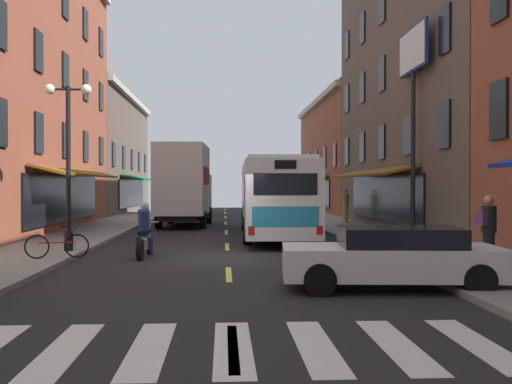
{
  "coord_description": "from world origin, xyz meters",
  "views": [
    {
      "loc": [
        -0.12,
        -17.9,
        2.14
      ],
      "look_at": [
        1.11,
        4.74,
        1.89
      ],
      "focal_mm": 42.02,
      "sensor_mm": 36.0,
      "label": 1
    }
  ],
  "objects_px": {
    "motorcycle_rider": "(145,234)",
    "pedestrian_mid": "(346,205)",
    "sedan_near": "(393,257)",
    "sedan_mid": "(197,205)",
    "box_truck": "(185,186)",
    "pedestrian_near": "(488,229)",
    "transit_bus": "(274,197)",
    "street_lamp_twin": "(68,158)",
    "bicycle_near": "(57,245)",
    "billboard_sign": "(413,76)"
  },
  "relations": [
    {
      "from": "box_truck",
      "to": "pedestrian_mid",
      "type": "xyz_separation_m",
      "value": [
        8.65,
        0.74,
        -1.05
      ]
    },
    {
      "from": "transit_bus",
      "to": "bicycle_near",
      "type": "distance_m",
      "value": 10.61
    },
    {
      "from": "billboard_sign",
      "to": "transit_bus",
      "type": "bearing_deg",
      "value": 153.61
    },
    {
      "from": "transit_bus",
      "to": "street_lamp_twin",
      "type": "xyz_separation_m",
      "value": [
        -6.85,
        -6.23,
        1.31
      ]
    },
    {
      "from": "sedan_near",
      "to": "pedestrian_near",
      "type": "distance_m",
      "value": 3.63
    },
    {
      "from": "billboard_sign",
      "to": "sedan_near",
      "type": "distance_m",
      "value": 12.19
    },
    {
      "from": "billboard_sign",
      "to": "pedestrian_near",
      "type": "xyz_separation_m",
      "value": [
        -0.73,
        -8.1,
        -5.23
      ]
    },
    {
      "from": "transit_bus",
      "to": "street_lamp_twin",
      "type": "distance_m",
      "value": 9.36
    },
    {
      "from": "motorcycle_rider",
      "to": "pedestrian_mid",
      "type": "distance_m",
      "value": 16.83
    },
    {
      "from": "pedestrian_near",
      "to": "street_lamp_twin",
      "type": "height_order",
      "value": "street_lamp_twin"
    },
    {
      "from": "sedan_mid",
      "to": "sedan_near",
      "type": "bearing_deg",
      "value": -80.15
    },
    {
      "from": "billboard_sign",
      "to": "motorcycle_rider",
      "type": "relative_size",
      "value": 3.85
    },
    {
      "from": "motorcycle_rider",
      "to": "sedan_mid",
      "type": "bearing_deg",
      "value": 89.16
    },
    {
      "from": "pedestrian_mid",
      "to": "sedan_near",
      "type": "bearing_deg",
      "value": -31.92
    },
    {
      "from": "bicycle_near",
      "to": "box_truck",
      "type": "bearing_deg",
      "value": 80.24
    },
    {
      "from": "sedan_mid",
      "to": "motorcycle_rider",
      "type": "distance_m",
      "value": 25.7
    },
    {
      "from": "box_truck",
      "to": "sedan_mid",
      "type": "xyz_separation_m",
      "value": [
        0.07,
        12.19,
        -1.39
      ]
    },
    {
      "from": "pedestrian_near",
      "to": "street_lamp_twin",
      "type": "bearing_deg",
      "value": -131.86
    },
    {
      "from": "bicycle_near",
      "to": "pedestrian_mid",
      "type": "xyz_separation_m",
      "value": [
        11.18,
        15.46,
        0.56
      ]
    },
    {
      "from": "sedan_mid",
      "to": "pedestrian_mid",
      "type": "xyz_separation_m",
      "value": [
        8.58,
        -11.45,
        0.34
      ]
    },
    {
      "from": "pedestrian_near",
      "to": "motorcycle_rider",
      "type": "bearing_deg",
      "value": -133.1
    },
    {
      "from": "sedan_near",
      "to": "pedestrian_near",
      "type": "height_order",
      "value": "pedestrian_near"
    },
    {
      "from": "transit_bus",
      "to": "box_truck",
      "type": "xyz_separation_m",
      "value": [
        -4.14,
        6.55,
        0.45
      ]
    },
    {
      "from": "transit_bus",
      "to": "sedan_mid",
      "type": "height_order",
      "value": "transit_bus"
    },
    {
      "from": "motorcycle_rider",
      "to": "bicycle_near",
      "type": "xyz_separation_m",
      "value": [
        -2.23,
        -1.21,
        -0.21
      ]
    },
    {
      "from": "billboard_sign",
      "to": "box_truck",
      "type": "height_order",
      "value": "billboard_sign"
    },
    {
      "from": "transit_bus",
      "to": "sedan_mid",
      "type": "distance_m",
      "value": 19.21
    },
    {
      "from": "motorcycle_rider",
      "to": "pedestrian_mid",
      "type": "bearing_deg",
      "value": 57.86
    },
    {
      "from": "box_truck",
      "to": "bicycle_near",
      "type": "xyz_separation_m",
      "value": [
        -2.53,
        -14.72,
        -1.62
      ]
    },
    {
      "from": "transit_bus",
      "to": "pedestrian_near",
      "type": "relative_size",
      "value": 6.57
    },
    {
      "from": "box_truck",
      "to": "bicycle_near",
      "type": "relative_size",
      "value": 4.34
    },
    {
      "from": "transit_bus",
      "to": "bicycle_near",
      "type": "relative_size",
      "value": 6.8
    },
    {
      "from": "sedan_near",
      "to": "street_lamp_twin",
      "type": "bearing_deg",
      "value": 141.97
    },
    {
      "from": "box_truck",
      "to": "sedan_near",
      "type": "xyz_separation_m",
      "value": [
        5.53,
        -19.24,
        -1.45
      ]
    },
    {
      "from": "transit_bus",
      "to": "pedestrian_near",
      "type": "distance_m",
      "value": 11.48
    },
    {
      "from": "billboard_sign",
      "to": "bicycle_near",
      "type": "xyz_separation_m",
      "value": [
        -11.74,
        -5.65,
        -5.8
      ]
    },
    {
      "from": "pedestrian_near",
      "to": "pedestrian_mid",
      "type": "bearing_deg",
      "value": 158.95
    },
    {
      "from": "transit_bus",
      "to": "street_lamp_twin",
      "type": "height_order",
      "value": "street_lamp_twin"
    },
    {
      "from": "pedestrian_mid",
      "to": "street_lamp_twin",
      "type": "bearing_deg",
      "value": -63.08
    },
    {
      "from": "box_truck",
      "to": "pedestrian_near",
      "type": "relative_size",
      "value": 4.19
    },
    {
      "from": "billboard_sign",
      "to": "pedestrian_near",
      "type": "bearing_deg",
      "value": -95.16
    },
    {
      "from": "sedan_mid",
      "to": "motorcycle_rider",
      "type": "relative_size",
      "value": 2.32
    },
    {
      "from": "billboard_sign",
      "to": "sedan_mid",
      "type": "bearing_deg",
      "value": 113.25
    },
    {
      "from": "billboard_sign",
      "to": "transit_bus",
      "type": "distance_m",
      "value": 7.32
    },
    {
      "from": "pedestrian_near",
      "to": "pedestrian_mid",
      "type": "xyz_separation_m",
      "value": [
        0.17,
        17.9,
        -0.01
      ]
    },
    {
      "from": "pedestrian_near",
      "to": "pedestrian_mid",
      "type": "height_order",
      "value": "pedestrian_mid"
    },
    {
      "from": "box_truck",
      "to": "bicycle_near",
      "type": "distance_m",
      "value": 15.03
    },
    {
      "from": "sedan_near",
      "to": "sedan_mid",
      "type": "relative_size",
      "value": 0.95
    },
    {
      "from": "pedestrian_near",
      "to": "street_lamp_twin",
      "type": "xyz_separation_m",
      "value": [
        -11.19,
        4.38,
        1.9
      ]
    },
    {
      "from": "motorcycle_rider",
      "to": "pedestrian_mid",
      "type": "height_order",
      "value": "pedestrian_mid"
    }
  ]
}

